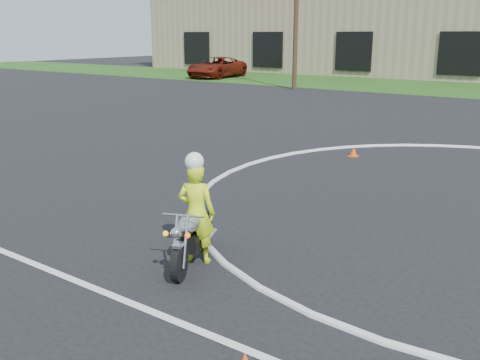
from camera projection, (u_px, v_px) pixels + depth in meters
The scene contains 5 objects.
ground at pixel (455, 256), 8.31m from camera, with size 120.00×120.00×0.00m, color black.
primary_motorcycle at pixel (192, 236), 7.90m from camera, with size 0.82×1.65×0.92m.
rider_primary_grp at pixel (196, 210), 7.91m from camera, with size 0.66×0.56×1.70m.
pickup_grp at pixel (217, 67), 41.79m from camera, with size 3.20×5.96×1.59m.
warehouse at pixel (371, 24), 48.68m from camera, with size 41.00×17.00×8.30m.
Camera 1 is at (1.75, -8.21, 3.34)m, focal length 40.00 mm.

